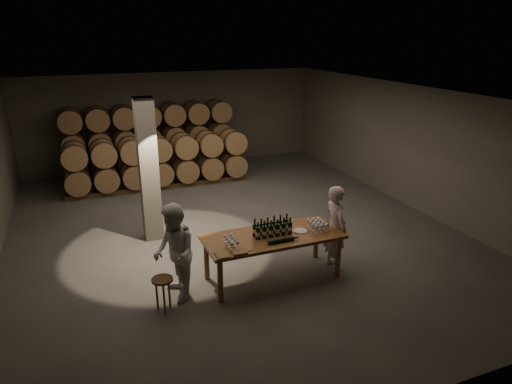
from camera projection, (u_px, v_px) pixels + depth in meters
name	position (u px, v px, depth m)	size (l,w,h in m)	color
room	(149.00, 171.00, 10.00)	(12.00, 12.00, 12.00)	#4F4D4A
tasting_table	(273.00, 240.00, 8.54)	(2.60, 1.10, 0.90)	brown
barrel_stack_back	(150.00, 138.00, 14.80)	(5.48, 0.95, 2.31)	#56371D
barrel_stack_front	(159.00, 160.00, 13.70)	(5.48, 0.95, 1.57)	#56371D
bottle_cluster	(272.00, 229.00, 8.48)	(0.74, 0.24, 0.35)	black
lying_bottles	(282.00, 240.00, 8.21)	(0.61, 0.08, 0.08)	black
glass_cluster_left	(231.00, 240.00, 8.07)	(0.19, 0.41, 0.16)	silver
glass_cluster_right	(317.00, 223.00, 8.74)	(0.30, 0.41, 0.17)	silver
plate	(300.00, 231.00, 8.68)	(0.27, 0.27, 0.02)	silver
notebook_near	(239.00, 252.00, 7.84)	(0.26, 0.20, 0.03)	olive
notebook_corner	(222.00, 255.00, 7.74)	(0.21, 0.27, 0.02)	olive
pen	(248.00, 251.00, 7.88)	(0.01, 0.01, 0.16)	black
stool	(163.00, 284.00, 7.64)	(0.36, 0.36, 0.60)	#56371D
person_man	(336.00, 228.00, 8.92)	(0.63, 0.41, 1.73)	beige
person_woman	(174.00, 253.00, 7.86)	(0.86, 0.67, 1.77)	silver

